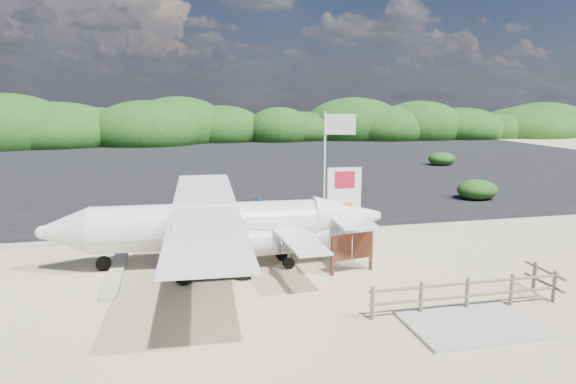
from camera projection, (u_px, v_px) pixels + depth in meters
name	position (u px, v px, depth m)	size (l,w,h in m)	color
ground	(243.00, 271.00, 18.79)	(160.00, 160.00, 0.00)	beige
asphalt_apron	(198.00, 165.00, 47.54)	(90.00, 50.00, 0.04)	#B2B2B2
walkway_pad	(470.00, 326.00, 14.24)	(3.50, 2.50, 0.10)	#B2B2B2
vegetation_band	(189.00, 142.00, 71.50)	(124.00, 8.00, 4.40)	#B2B2B2
fence	(466.00, 310.00, 15.31)	(6.40, 2.00, 1.10)	#B2B2B2
baggage_cart	(214.00, 276.00, 18.18)	(2.88, 1.65, 1.44)	#0A11A4
flagpole	(323.00, 258.00, 20.28)	(1.15, 0.48, 5.73)	white
signboard	(352.00, 273.00, 18.56)	(1.82, 0.17, 1.50)	#502916
crew_a	(258.00, 215.00, 23.96)	(0.62, 0.40, 1.69)	#14234B
crew_b	(211.00, 232.00, 20.36)	(0.94, 0.74, 1.94)	#14234B
aircraft_large	(395.00, 170.00, 44.62)	(15.24, 15.24, 4.57)	#B2B2B2
aircraft_small	(122.00, 159.00, 52.60)	(6.23, 6.23, 2.24)	#B2B2B2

